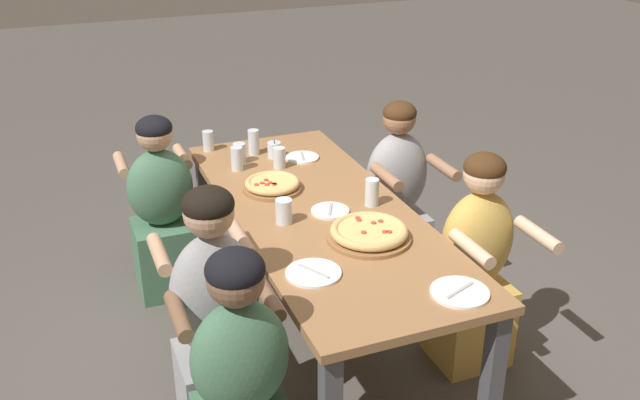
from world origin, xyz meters
TOP-DOWN VIEW (x-y plane):
  - ground_plane at (0.00, 0.00)m, footprint 18.00×18.00m
  - dining_table at (0.00, 0.00)m, footprint 2.09×0.82m
  - pizza_board_main at (0.36, 0.09)m, footprint 0.37×0.37m
  - pizza_board_second at (-0.30, -0.14)m, footprint 0.30×0.30m
  - empty_plate_a at (-0.64, 0.15)m, footprint 0.18×0.18m
  - empty_plate_b at (0.88, 0.23)m, footprint 0.23×0.23m
  - empty_plate_c at (0.54, -0.24)m, footprint 0.23×0.23m
  - empty_plate_d at (0.04, 0.03)m, footprint 0.18×0.18m
  - cocktail_glass_blue at (-0.72, 0.01)m, footprint 0.08×0.08m
  - drinking_glass_a at (0.04, 0.25)m, footprint 0.07×0.07m
  - drinking_glass_b at (-0.96, -0.31)m, footprint 0.06×0.06m
  - drinking_glass_c at (-0.81, -0.08)m, footprint 0.06×0.06m
  - drinking_glass_d at (0.07, -0.20)m, footprint 0.08×0.08m
  - drinking_glass_e at (-0.56, -0.01)m, footprint 0.07×0.07m
  - drinking_glass_f at (-0.62, -0.23)m, footprint 0.06×0.06m
  - drinking_glass_g at (-0.71, -0.19)m, footprint 0.07×0.07m
  - diner_near_left at (-0.79, -0.63)m, footprint 0.51×0.40m
  - diner_far_midright at (0.40, 0.63)m, footprint 0.51×0.40m
  - diner_near_right at (0.81, -0.63)m, footprint 0.51×0.40m
  - diner_far_midleft at (-0.42, 0.63)m, footprint 0.51×0.40m
  - diner_near_midright at (0.45, -0.63)m, footprint 0.51×0.40m

SIDE VIEW (x-z plane):
  - ground_plane at x=0.00m, z-range 0.00..0.00m
  - diner_near_left at x=-0.79m, z-range -0.05..1.01m
  - diner_far_midleft at x=-0.42m, z-range -0.05..1.04m
  - diner_far_midright at x=0.40m, z-range -0.05..1.04m
  - diner_near_right at x=0.81m, z-range -0.04..1.04m
  - diner_near_midright at x=0.45m, z-range -0.05..1.12m
  - dining_table at x=0.00m, z-range 0.29..1.05m
  - empty_plate_b at x=0.88m, z-range 0.75..0.77m
  - empty_plate_c at x=0.54m, z-range 0.75..0.77m
  - empty_plate_a at x=-0.64m, z-range 0.75..0.77m
  - empty_plate_d at x=0.04m, z-range 0.75..0.77m
  - pizza_board_second at x=-0.30m, z-range 0.76..0.81m
  - pizza_board_main at x=0.36m, z-range 0.76..0.82m
  - cocktail_glass_blue at x=-0.72m, z-range 0.74..0.85m
  - drinking_glass_g at x=-0.71m, z-range 0.75..0.86m
  - drinking_glass_b at x=-0.96m, z-range 0.75..0.86m
  - drinking_glass_d at x=0.07m, z-range 0.75..0.86m
  - drinking_glass_e at x=-0.56m, z-range 0.75..0.86m
  - drinking_glass_a at x=0.04m, z-range 0.74..0.88m
  - drinking_glass_f at x=-0.62m, z-range 0.75..0.88m
  - drinking_glass_c at x=-0.81m, z-range 0.75..0.89m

